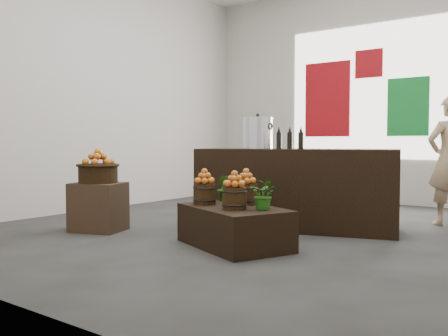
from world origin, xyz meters
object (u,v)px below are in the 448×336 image
Objects in this scene: wicker_basket at (98,174)px; counter at (296,189)px; display_table at (234,227)px; stock_pot_left at (258,134)px; crate at (98,207)px.

wicker_basket is 0.19× the size of counter.
display_table is 0.49× the size of counter.
counter is 6.47× the size of stock_pot_left.
stock_pot_left is (-0.48, -0.15, 0.70)m from counter.
stock_pot_left is at bearing 45.73° from wicker_basket.
stock_pot_left is (-0.48, 1.20, 0.99)m from display_table.
counter reaches higher than wicker_basket.
stock_pot_left reaches higher than display_table.
wicker_basket reaches higher than display_table.
stock_pot_left reaches higher than wicker_basket.
crate is 1.90m from display_table.
wicker_basket is at bearing 0.00° from crate.
counter reaches higher than crate.
stock_pot_left is (1.40, 1.44, 0.90)m from crate.
counter is (1.88, 1.59, -0.20)m from wicker_basket.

